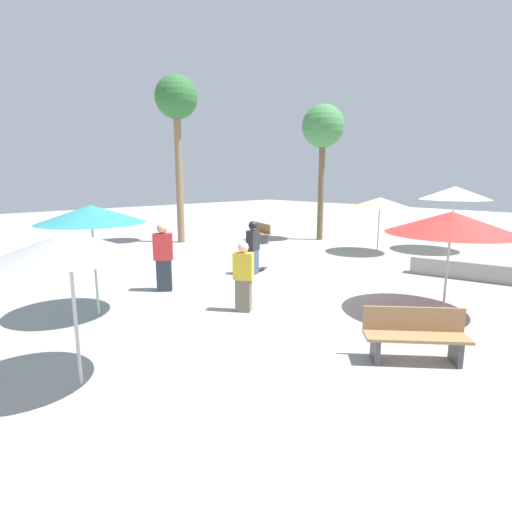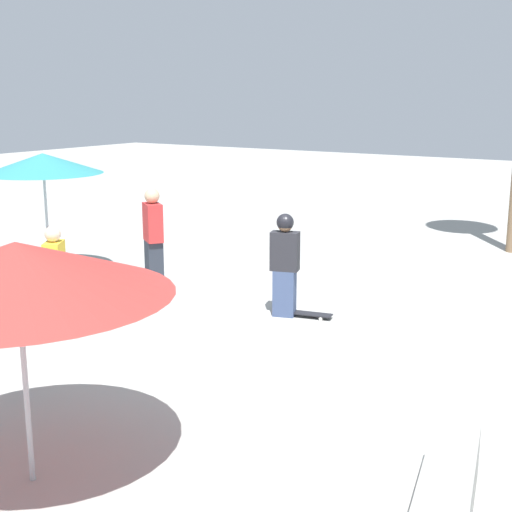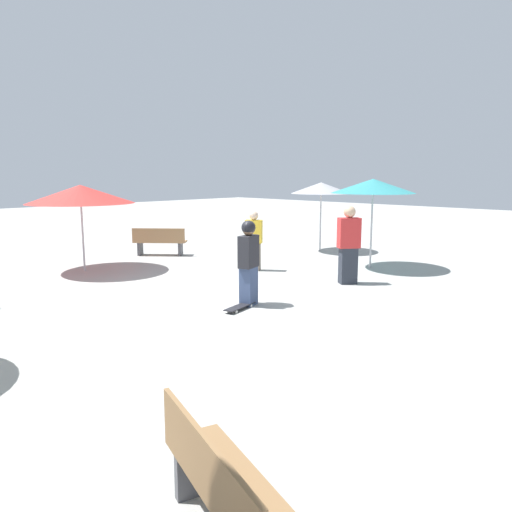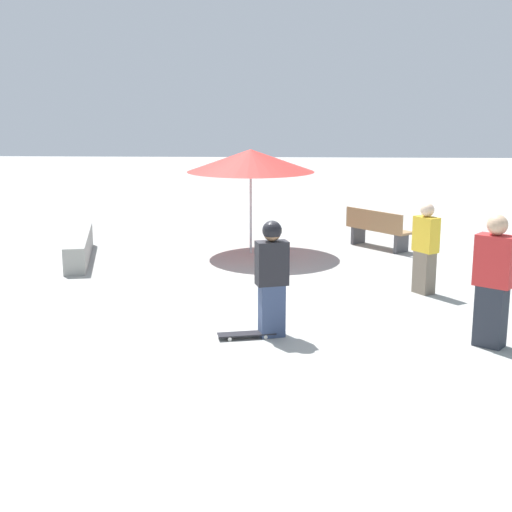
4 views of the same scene
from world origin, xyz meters
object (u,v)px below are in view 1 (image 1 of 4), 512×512
palm_tree_left (323,129)px  palm_tree_far_back (176,104)px  shade_umbrella_cream (455,193)px  shade_umbrella_tan (380,202)px  bench_near (415,335)px  skater_main (253,246)px  concrete_ledge (464,270)px  skateboard (258,270)px  shade_umbrella_red (451,223)px  bystander_far (163,257)px  shade_umbrella_grey (69,244)px  bench_far (259,232)px  bystander_watching (243,277)px  shade_umbrella_teal (91,214)px

palm_tree_left → palm_tree_far_back: 6.54m
shade_umbrella_cream → palm_tree_left: (1.41, -5.44, 2.73)m
shade_umbrella_tan → palm_tree_left: palm_tree_left is taller
bench_near → palm_tree_far_back: size_ratio=0.21×
skater_main → concrete_ledge: bearing=-66.5°
skateboard → palm_tree_far_back: size_ratio=0.11×
shade_umbrella_red → shade_umbrella_cream: size_ratio=1.00×
skater_main → palm_tree_left: 8.65m
shade_umbrella_cream → bystander_far: shade_umbrella_cream is taller
bench_near → palm_tree_left: size_ratio=0.24×
skateboard → concrete_ledge: 6.06m
shade_umbrella_grey → bystander_far: bearing=-135.4°
bench_far → bystander_far: (7.43, 4.05, 0.46)m
skateboard → shade_umbrella_cream: bearing=-31.4°
shade_umbrella_grey → palm_tree_left: bearing=-156.2°
shade_umbrella_grey → bystander_far: size_ratio=1.24×
palm_tree_left → bystander_watching: palm_tree_left is taller
shade_umbrella_tan → bystander_far: (8.86, -1.10, -1.07)m
skateboard → concrete_ledge: (-3.71, 4.78, 0.20)m
bench_near → bystander_watching: bystander_watching is taller
bench_far → shade_umbrella_teal: bearing=134.6°
shade_umbrella_teal → bystander_watching: size_ratio=1.52×
shade_umbrella_red → skater_main: bearing=-84.0°
shade_umbrella_teal → bystander_far: bearing=-162.1°
skateboard → bystander_far: 3.35m
concrete_ledge → shade_umbrella_cream: size_ratio=1.11×
shade_umbrella_tan → bystander_far: bearing=-7.1°
skater_main → shade_umbrella_grey: shade_umbrella_grey is taller
shade_umbrella_grey → skateboard: bearing=-154.4°
skater_main → bench_near: size_ratio=1.09×
skateboard → bench_near: bearing=-125.1°
shade_umbrella_cream → shade_umbrella_red: bearing=19.6°
bench_far → shade_umbrella_cream: size_ratio=0.62×
concrete_ledge → bench_near: bench_near is taller
bench_near → bystander_far: bearing=-35.0°
concrete_ledge → palm_tree_left: size_ratio=0.48×
shade_umbrella_red → shade_umbrella_teal: 7.48m
shade_umbrella_teal → bystander_watching: shade_umbrella_teal is taller
skateboard → bench_near: size_ratio=0.55×
bench_near → bystander_watching: 3.73m
concrete_ledge → bench_near: (6.24, 1.37, 0.17)m
shade_umbrella_cream → bystander_far: bearing=-14.4°
skater_main → bench_far: bearing=26.4°
skater_main → bench_near: (2.19, 6.04, -0.45)m
bench_far → bystander_far: size_ratio=0.94×
skater_main → palm_tree_left: (-7.05, -2.81, 4.16)m
skateboard → bench_near: 6.66m
shade_umbrella_red → shade_umbrella_grey: shade_umbrella_red is taller
bystander_watching → bystander_far: bearing=-25.2°
skater_main → palm_tree_far_back: size_ratio=0.23×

